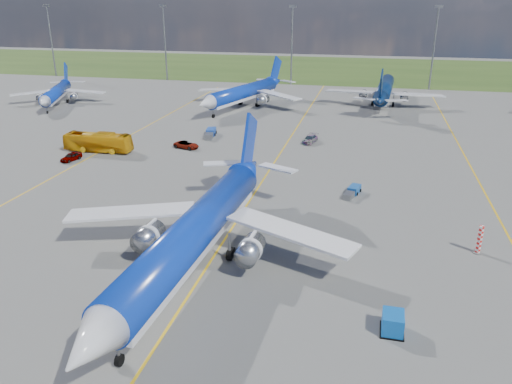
% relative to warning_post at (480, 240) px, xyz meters
% --- Properties ---
extents(ground, '(400.00, 400.00, 0.00)m').
position_rel_warning_post_xyz_m(ground, '(-26.00, -8.00, -1.50)').
color(ground, '#595956').
rests_on(ground, ground).
extents(grass_strip, '(400.00, 80.00, 0.01)m').
position_rel_warning_post_xyz_m(grass_strip, '(-26.00, 142.00, -1.50)').
color(grass_strip, '#2D4719').
rests_on(grass_strip, ground).
extents(taxiway_lines, '(60.25, 160.00, 0.02)m').
position_rel_warning_post_xyz_m(taxiway_lines, '(-25.83, 19.70, -1.49)').
color(taxiway_lines, gold).
rests_on(taxiway_lines, ground).
extents(floodlight_masts, '(202.20, 0.50, 22.70)m').
position_rel_warning_post_xyz_m(floodlight_masts, '(-16.00, 102.00, 11.06)').
color(floodlight_masts, slate).
rests_on(floodlight_masts, ground).
extents(warning_post, '(0.50, 0.50, 3.00)m').
position_rel_warning_post_xyz_m(warning_post, '(0.00, 0.00, 0.00)').
color(warning_post, red).
rests_on(warning_post, ground).
extents(bg_jet_nw, '(34.27, 38.52, 8.33)m').
position_rel_warning_post_xyz_m(bg_jet_nw, '(-86.88, 58.74, -1.50)').
color(bg_jet_nw, '#0B2EA5').
rests_on(bg_jet_nw, ground).
extents(bg_jet_nnw, '(39.25, 45.55, 10.17)m').
position_rel_warning_post_xyz_m(bg_jet_nnw, '(-41.44, 65.53, -1.50)').
color(bg_jet_nnw, '#0B2EA5').
rests_on(bg_jet_nnw, ground).
extents(bg_jet_n, '(32.52, 41.24, 10.30)m').
position_rel_warning_post_xyz_m(bg_jet_n, '(-8.87, 77.53, -1.50)').
color(bg_jet_n, '#081D43').
rests_on(bg_jet_n, ground).
extents(main_airliner, '(34.18, 43.75, 11.07)m').
position_rel_warning_post_xyz_m(main_airliner, '(-26.96, -9.55, -1.50)').
color(main_airliner, '#0B2EA5').
rests_on(main_airliner, ground).
extents(uld_container, '(1.66, 2.06, 1.63)m').
position_rel_warning_post_xyz_m(uld_container, '(-8.81, -15.33, -0.68)').
color(uld_container, '#0C53AC').
rests_on(uld_container, ground).
extents(apron_bus, '(11.71, 2.96, 3.25)m').
position_rel_warning_post_xyz_m(apron_bus, '(-56.25, 24.26, 0.12)').
color(apron_bus, orange).
rests_on(apron_bus, ground).
extents(service_car_a, '(2.28, 4.01, 1.29)m').
position_rel_warning_post_xyz_m(service_car_a, '(-57.89, 18.55, -0.86)').
color(service_car_a, '#999999').
rests_on(service_car_a, ground).
extents(service_car_b, '(4.86, 3.14, 1.25)m').
position_rel_warning_post_xyz_m(service_car_b, '(-42.40, 29.38, -0.88)').
color(service_car_b, '#999999').
rests_on(service_car_b, ground).
extents(service_car_c, '(2.79, 4.86, 1.33)m').
position_rel_warning_post_xyz_m(service_car_c, '(-22.00, 37.87, -0.84)').
color(service_car_c, '#999999').
rests_on(service_car_c, ground).
extents(baggage_tug_w, '(2.24, 4.53, 0.98)m').
position_rel_warning_post_xyz_m(baggage_tug_w, '(-13.28, 13.49, -1.04)').
color(baggage_tug_w, '#194D98').
rests_on(baggage_tug_w, ground).
extents(baggage_tug_c, '(2.36, 5.71, 1.24)m').
position_rel_warning_post_xyz_m(baggage_tug_c, '(-40.89, 38.11, -0.92)').
color(baggage_tug_c, '#1A419D').
rests_on(baggage_tug_c, ground).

